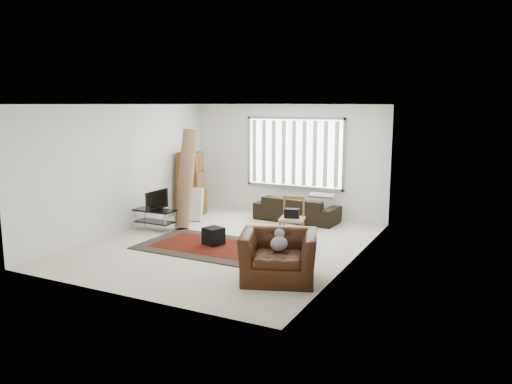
% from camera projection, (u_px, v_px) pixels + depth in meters
% --- Properties ---
extents(room, '(6.00, 6.02, 2.71)m').
position_uv_depth(room, '(240.00, 152.00, 9.92)').
color(room, beige).
rests_on(room, ground).
extents(persian_rug, '(2.57, 1.73, 0.02)m').
position_uv_depth(persian_rug, '(208.00, 246.00, 9.61)').
color(persian_rug, black).
rests_on(persian_rug, ground).
extents(tv_stand, '(0.91, 0.41, 0.46)m').
position_uv_depth(tv_stand, '(155.00, 215.00, 10.82)').
color(tv_stand, black).
rests_on(tv_stand, ground).
extents(tv, '(0.10, 0.74, 0.42)m').
position_uv_depth(tv, '(154.00, 200.00, 10.76)').
color(tv, black).
rests_on(tv, tv_stand).
extents(subwoofer, '(0.43, 0.43, 0.33)m').
position_uv_depth(subwoofer, '(213.00, 236.00, 9.65)').
color(subwoofer, black).
rests_on(subwoofer, persian_rug).
extents(moving_boxes, '(0.72, 0.68, 1.55)m').
position_uv_depth(moving_boxes, '(191.00, 186.00, 12.34)').
color(moving_boxes, brown).
rests_on(moving_boxes, ground).
extents(white_flatpack, '(0.66, 0.41, 0.78)m').
position_uv_depth(white_flatpack, '(190.00, 204.00, 11.73)').
color(white_flatpack, silver).
rests_on(white_flatpack, ground).
extents(rolled_rug, '(0.41, 0.87, 2.18)m').
position_uv_depth(rolled_rug, '(186.00, 178.00, 11.00)').
color(rolled_rug, brown).
rests_on(rolled_rug, ground).
extents(sofa, '(2.01, 0.97, 0.75)m').
position_uv_depth(sofa, '(297.00, 205.00, 11.66)').
color(sofa, black).
rests_on(sofa, ground).
extents(side_chair, '(0.56, 0.56, 0.87)m').
position_uv_depth(side_chair, '(292.00, 217.00, 9.98)').
color(side_chair, tan).
rests_on(side_chair, ground).
extents(armchair, '(1.44, 1.35, 0.86)m').
position_uv_depth(armchair, '(279.00, 253.00, 7.72)').
color(armchair, '#32180A').
rests_on(armchair, ground).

